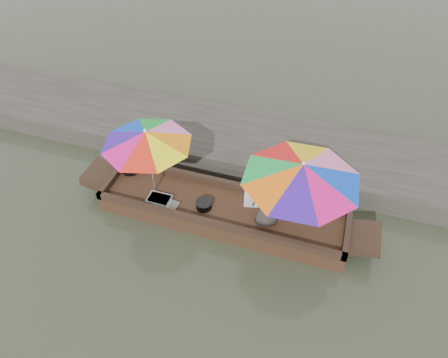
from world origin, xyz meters
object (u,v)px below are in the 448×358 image
(boat_hull, at_px, (222,212))
(umbrella_stern, at_px, (298,195))
(charcoal_grill, at_px, (204,205))
(vendor, at_px, (268,201))
(umbrella_bow, at_px, (150,162))
(tray_scallop, at_px, (166,205))
(cooking_pot, at_px, (130,167))
(supply_bag, at_px, (251,199))
(tray_crayfish, at_px, (159,200))

(boat_hull, distance_m, umbrella_stern, 1.70)
(charcoal_grill, distance_m, vendor, 1.34)
(charcoal_grill, bearing_deg, umbrella_bow, 172.41)
(vendor, bearing_deg, tray_scallop, -9.12)
(tray_scallop, bearing_deg, umbrella_bow, 138.34)
(charcoal_grill, bearing_deg, umbrella_stern, 4.93)
(cooking_pot, height_order, supply_bag, supply_bag)
(supply_bag, relative_size, vendor, 0.24)
(cooking_pot, xyz_separation_m, charcoal_grill, (1.88, -0.53, -0.03))
(umbrella_bow, distance_m, umbrella_stern, 2.87)
(charcoal_grill, height_order, supply_bag, supply_bag)
(boat_hull, relative_size, umbrella_stern, 2.35)
(tray_scallop, height_order, umbrella_bow, umbrella_bow)
(vendor, bearing_deg, boat_hull, -24.09)
(umbrella_bow, height_order, umbrella_stern, same)
(charcoal_grill, bearing_deg, vendor, 0.46)
(tray_crayfish, distance_m, supply_bag, 1.84)
(charcoal_grill, bearing_deg, tray_crayfish, -172.72)
(umbrella_stern, bearing_deg, supply_bag, 164.72)
(umbrella_stern, bearing_deg, boat_hull, 180.00)
(cooking_pot, distance_m, tray_crayfish, 1.17)
(boat_hull, height_order, umbrella_bow, umbrella_bow)
(charcoal_grill, xyz_separation_m, vendor, (1.24, 0.01, 0.51))
(umbrella_bow, bearing_deg, charcoal_grill, -7.59)
(vendor, height_order, umbrella_stern, umbrella_stern)
(supply_bag, bearing_deg, boat_hull, -155.14)
(charcoal_grill, relative_size, supply_bag, 1.09)
(vendor, bearing_deg, supply_bag, -59.82)
(cooking_pot, distance_m, umbrella_stern, 3.70)
(tray_scallop, distance_m, charcoal_grill, 0.76)
(supply_bag, distance_m, vendor, 0.71)
(boat_hull, height_order, tray_crayfish, tray_crayfish)
(boat_hull, xyz_separation_m, umbrella_bow, (-1.46, 0.00, 0.95))
(boat_hull, xyz_separation_m, cooking_pot, (-2.21, 0.38, 0.28))
(cooking_pot, xyz_separation_m, umbrella_stern, (3.62, -0.38, 0.67))
(cooking_pot, height_order, umbrella_stern, umbrella_stern)
(tray_crayfish, bearing_deg, supply_bag, 16.08)
(boat_hull, height_order, vendor, vendor)
(supply_bag, relative_size, umbrella_stern, 0.13)
(tray_scallop, relative_size, supply_bag, 1.70)
(supply_bag, bearing_deg, umbrella_bow, -173.04)
(cooking_pot, bearing_deg, supply_bag, -2.94)
(umbrella_bow, bearing_deg, supply_bag, 6.96)
(boat_hull, bearing_deg, umbrella_bow, 180.00)
(boat_hull, bearing_deg, charcoal_grill, -155.77)
(cooking_pot, height_order, charcoal_grill, cooking_pot)
(boat_hull, bearing_deg, cooking_pot, 170.18)
(boat_hull, bearing_deg, vendor, -8.74)
(tray_crayfish, relative_size, supply_bag, 1.70)
(vendor, bearing_deg, charcoal_grill, -14.90)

